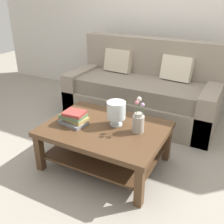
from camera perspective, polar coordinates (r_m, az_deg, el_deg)
The scene contains 7 objects.
ground_plane at distance 3.16m, azimuth 0.79°, elevation -7.01°, with size 10.00×10.00×0.00m, color gray.
back_wall at distance 4.22m, azimuth 11.84°, elevation 20.21°, with size 6.40×0.12×2.70m, color beige.
couch at distance 3.73m, azimuth 6.62°, elevation 4.32°, with size 2.03×0.90×1.06m.
coffee_table at distance 2.67m, azimuth -1.48°, elevation -5.48°, with size 1.18×0.87×0.44m.
book_stack_main at distance 2.68m, azimuth -8.14°, elevation -1.24°, with size 0.29×0.23×0.13m.
glass_hurricane_vase at distance 2.59m, azimuth 0.91°, elevation 0.26°, with size 0.19×0.19×0.25m.
flower_pitcher at distance 2.49m, azimuth 5.69°, elevation -2.05°, with size 0.11×0.11×0.34m.
Camera 1 is at (1.21, -2.38, 1.68)m, focal length 42.41 mm.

